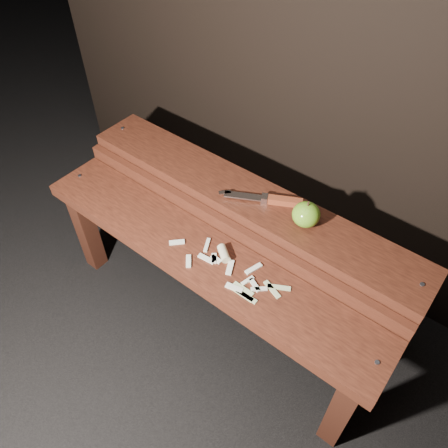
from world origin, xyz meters
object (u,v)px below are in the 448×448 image
Objects in this scene: bench_rear_tier at (244,213)px; knife at (274,200)px; bench_front_tier at (200,268)px; apple at (306,214)px.

bench_rear_tier is 5.05× the size of knife.
bench_rear_tier reaches higher than bench_front_tier.
bench_front_tier is at bearing -132.37° from apple.
bench_front_tier is 1.00× the size of bench_rear_tier.
bench_front_tier is 0.36m from apple.
apple is at bearing -8.56° from knife.
knife is at bearing 13.63° from bench_rear_tier.
bench_front_tier is 14.13× the size of apple.
apple reaches higher than knife.
knife is (-0.12, 0.02, -0.03)m from apple.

